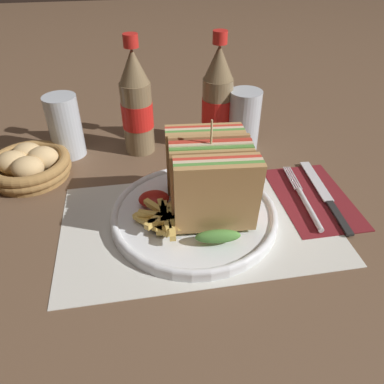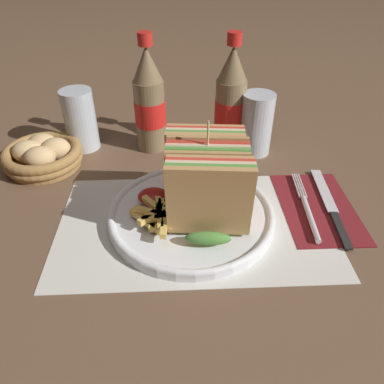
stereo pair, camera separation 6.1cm
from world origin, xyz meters
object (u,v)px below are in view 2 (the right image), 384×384
object	(u,v)px
coke_bottle_near	(151,103)
knife	(332,206)
club_sandwich	(208,181)
coke_bottle_far	(232,102)
plate_main	(193,214)
glass_far	(82,123)
bread_basket	(44,155)
glass_near	(257,128)
fork	(309,211)

from	to	relation	value
coke_bottle_near	knife	bearing A→B (deg)	-35.95
club_sandwich	coke_bottle_far	bearing A→B (deg)	74.73
plate_main	glass_far	bearing A→B (deg)	131.29
plate_main	bread_basket	world-z (taller)	bread_basket
club_sandwich	glass_near	world-z (taller)	club_sandwich
bread_basket	knife	bearing A→B (deg)	-17.04
club_sandwich	bread_basket	world-z (taller)	club_sandwich
club_sandwich	bread_basket	size ratio (longest dim) A/B	1.14
coke_bottle_near	club_sandwich	bearing A→B (deg)	-68.49
plate_main	coke_bottle_near	xyz separation A→B (m)	(-0.07, 0.24, 0.09)
knife	coke_bottle_near	size ratio (longest dim) A/B	0.91
knife	coke_bottle_near	distance (m)	0.39
fork	bread_basket	world-z (taller)	bread_basket
coke_bottle_near	glass_far	bearing A→B (deg)	177.53
bread_basket	glass_far	bearing A→B (deg)	47.12
knife	coke_bottle_near	world-z (taller)	coke_bottle_near
knife	glass_far	distance (m)	0.51
club_sandwich	knife	xyz separation A→B (m)	(0.21, 0.02, -0.07)
glass_near	bread_basket	xyz separation A→B (m)	(-0.42, -0.04, -0.03)
glass_near	glass_far	distance (m)	0.36
plate_main	bread_basket	size ratio (longest dim) A/B	1.77
coke_bottle_far	bread_basket	xyz separation A→B (m)	(-0.37, -0.06, -0.08)
knife	coke_bottle_far	distance (m)	0.28
coke_bottle_near	bread_basket	size ratio (longest dim) A/B	1.54
fork	plate_main	bearing A→B (deg)	-175.37
glass_near	fork	bearing A→B (deg)	-76.01
club_sandwich	coke_bottle_near	size ratio (longest dim) A/B	0.74
fork	coke_bottle_near	size ratio (longest dim) A/B	0.78
club_sandwich	bread_basket	bearing A→B (deg)	149.70
club_sandwich	glass_near	bearing A→B (deg)	61.48
bread_basket	coke_bottle_near	bearing A→B (deg)	17.16
fork	knife	bearing A→B (deg)	23.09
club_sandwich	glass_far	world-z (taller)	club_sandwich
coke_bottle_far	plate_main	bearing A→B (deg)	-110.62
bread_basket	glass_near	bearing A→B (deg)	4.87
fork	bread_basket	bearing A→B (deg)	164.02
knife	plate_main	bearing A→B (deg)	-171.85
fork	glass_near	bearing A→B (deg)	108.11
club_sandwich	glass_far	size ratio (longest dim) A/B	1.37
fork	glass_near	world-z (taller)	glass_near
fork	coke_bottle_far	xyz separation A→B (m)	(-0.10, 0.23, 0.09)
coke_bottle_near	coke_bottle_far	xyz separation A→B (m)	(0.16, -0.00, 0.00)
glass_near	coke_bottle_near	bearing A→B (deg)	172.29
glass_far	fork	bearing A→B (deg)	-30.90
club_sandwich	coke_bottle_near	distance (m)	0.26
fork	bread_basket	size ratio (longest dim) A/B	1.20
club_sandwich	fork	bearing A→B (deg)	1.71
coke_bottle_far	glass_near	xyz separation A→B (m)	(0.05, -0.02, -0.05)
knife	bread_basket	bearing A→B (deg)	167.08
fork	coke_bottle_near	xyz separation A→B (m)	(-0.27, 0.24, 0.09)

